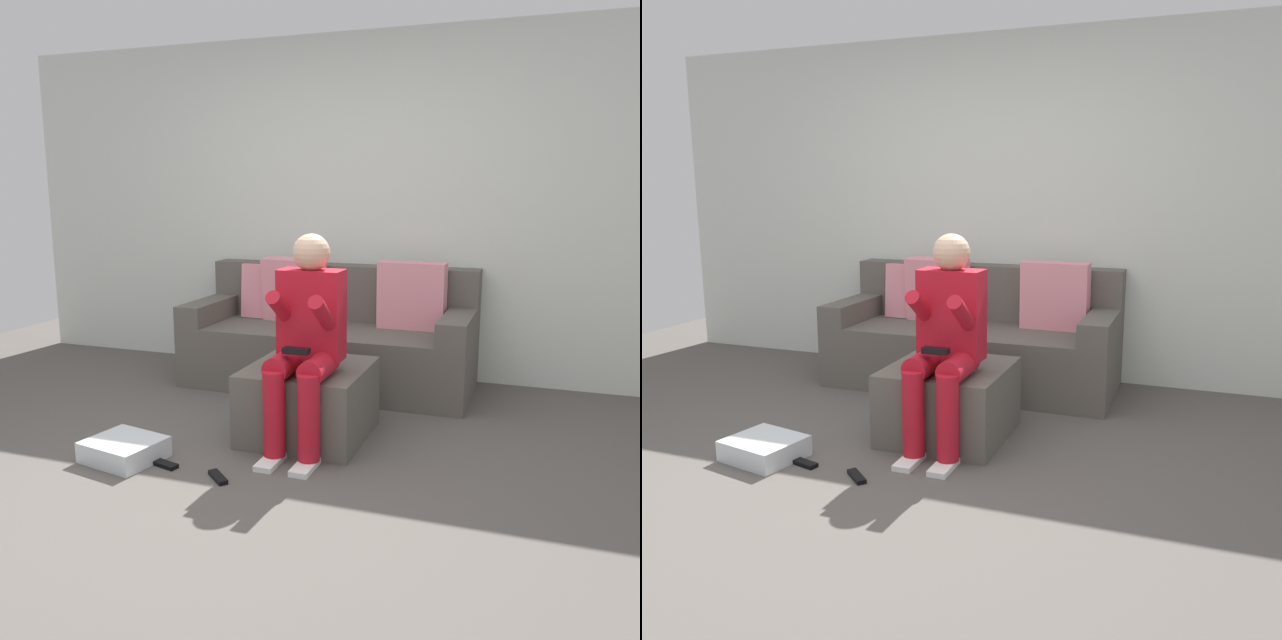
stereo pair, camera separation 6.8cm
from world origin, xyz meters
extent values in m
plane|color=#544F49|center=(0.00, 0.00, 0.00)|extent=(7.37, 7.37, 0.00)
cube|color=silver|center=(0.00, 2.33, 1.26)|extent=(5.67, 0.10, 2.52)
cube|color=#59544C|center=(-0.06, 1.85, 0.22)|extent=(2.04, 0.85, 0.43)
cube|color=#59544C|center=(-0.06, 2.17, 0.64)|extent=(2.04, 0.21, 0.41)
cube|color=#59544C|center=(-0.98, 1.85, 0.51)|extent=(0.19, 0.85, 0.16)
cube|color=#59544C|center=(0.87, 1.85, 0.51)|extent=(0.19, 0.85, 0.16)
cube|color=pink|center=(-0.60, 2.01, 0.64)|extent=(0.42, 0.16, 0.42)
cube|color=pink|center=(-0.37, 1.98, 0.67)|extent=(0.48, 0.21, 0.48)
cube|color=pink|center=(0.51, 1.98, 0.67)|extent=(0.48, 0.17, 0.47)
cube|color=#59544C|center=(0.15, 0.86, 0.21)|extent=(0.66, 0.69, 0.42)
cube|color=red|center=(0.20, 0.77, 0.73)|extent=(0.35, 0.18, 0.50)
sphere|color=#D8AD8C|center=(0.20, 0.77, 1.07)|extent=(0.20, 0.20, 0.20)
cylinder|color=red|center=(0.11, 0.61, 0.49)|extent=(0.14, 0.31, 0.14)
cylinder|color=red|center=(0.11, 0.46, 0.26)|extent=(0.12, 0.12, 0.46)
cube|color=white|center=(0.11, 0.40, 0.01)|extent=(0.10, 0.22, 0.03)
cylinder|color=red|center=(0.08, 0.66, 0.77)|extent=(0.08, 0.31, 0.25)
cylinder|color=red|center=(0.30, 0.61, 0.49)|extent=(0.14, 0.31, 0.14)
cylinder|color=red|center=(0.30, 0.46, 0.26)|extent=(0.12, 0.12, 0.46)
cube|color=white|center=(0.30, 0.40, 0.01)|extent=(0.10, 0.22, 0.03)
cylinder|color=red|center=(0.33, 0.64, 0.75)|extent=(0.08, 0.36, 0.28)
cube|color=black|center=(0.20, 0.54, 0.59)|extent=(0.14, 0.06, 0.03)
cube|color=silver|center=(-0.65, 0.21, 0.06)|extent=(0.43, 0.39, 0.11)
cube|color=black|center=(-0.07, 0.16, 0.01)|extent=(0.15, 0.14, 0.02)
cube|color=black|center=(-0.42, 0.21, 0.01)|extent=(0.20, 0.10, 0.02)
camera|label=1|loc=(1.40, -2.53, 1.41)|focal=36.80mm
camera|label=2|loc=(1.47, -2.50, 1.41)|focal=36.80mm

